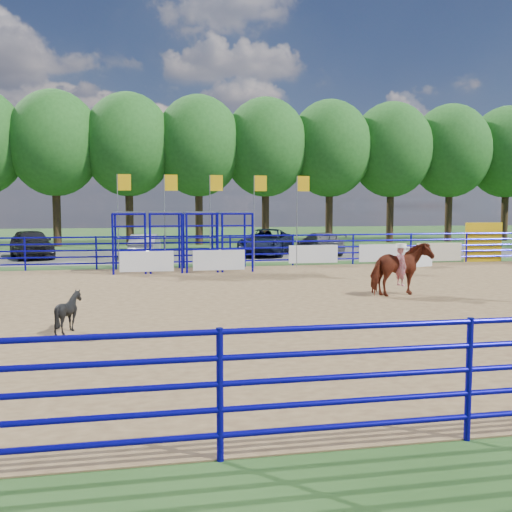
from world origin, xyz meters
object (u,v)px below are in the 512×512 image
Objects in this scene: announcer_table at (417,259)px; car_a at (31,244)px; car_c at (266,242)px; calf at (69,312)px; car_d at (320,243)px; car_b at (145,246)px; horse_and_rider at (401,267)px.

announcer_table is 20.20m from car_a.
announcer_table is 0.25× the size of car_c.
car_d is at bearing -56.25° from calf.
car_b is at bearing -29.50° from calf.
car_b is (1.63, 18.74, 0.18)m from calf.
car_a is 12.95m from car_c.
horse_and_rider is 2.47× the size of calf.
horse_and_rider reaches higher than car_d.
calf is 0.23× the size of car_b.
calf is (-9.54, -3.46, -0.43)m from horse_and_rider.
car_c is 3.17m from car_d.
calf is at bearing 91.86° from car_b.
car_b is at bearing 117.37° from horse_and_rider.
car_c reaches higher than car_d.
car_a is at bearing -5.72° from car_d.
horse_and_rider reaches higher than car_b.
car_d is at bearing 82.15° from horse_and_rider.
horse_and_rider is 21.27m from car_a.
car_b is 6.87m from car_c.
calf is at bearing -140.75° from announcer_table.
car_c is (6.87, 0.26, 0.10)m from car_b.
calf reaches higher than announcer_table.
car_b is (-7.91, 15.27, -0.25)m from horse_and_rider.
calf is 0.20× the size of car_d.
car_c is (-5.61, 7.47, 0.38)m from announcer_table.
horse_and_rider is 10.16m from calf.
car_b is 0.89× the size of car_d.
car_d is at bearing 108.46° from announcer_table.
horse_and_rider is (-4.57, -8.06, 0.53)m from announcer_table.
car_b is at bearing -2.77° from car_d.
car_a is at bearing -11.67° from calf.
announcer_table is 0.31× the size of car_d.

